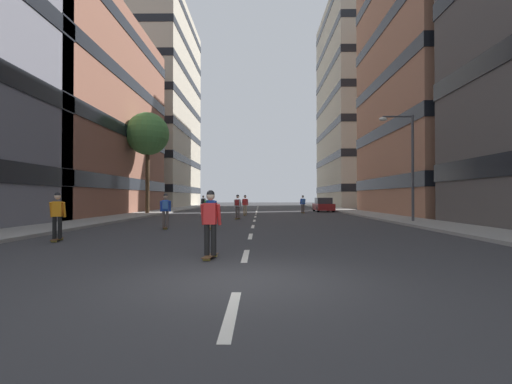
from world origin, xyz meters
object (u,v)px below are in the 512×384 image
Objects in this scene: skater_0 at (165,209)px; skater_4 at (210,221)px; skater_1 at (211,209)px; skater_3 at (209,208)px; skater_6 at (57,214)px; parked_car_near at (323,205)px; skater_2 at (245,204)px; skater_7 at (238,205)px; street_tree_near at (148,134)px; streetlamp_right at (407,156)px; skater_8 at (203,202)px; skater_5 at (303,203)px.

skater_0 is 1.00× the size of skater_4.
skater_1 and skater_3 have the same top height.
skater_0 and skater_6 have the same top height.
skater_4 is at bearing -82.02° from skater_3.
parked_car_near is 2.47× the size of skater_4.
skater_2 is 1.00× the size of skater_7.
parked_car_near is at bearing 67.29° from skater_1.
street_tree_near reaches higher than streetlamp_right.
skater_3 and skater_7 have the same top height.
skater_1 is 1.00× the size of skater_6.
skater_3 is (-9.63, -20.71, 0.29)m from parked_car_near.
skater_0 and skater_2 have the same top height.
skater_1 is at bearing -3.07° from skater_0.
skater_8 is (-3.78, 22.47, 0.00)m from skater_3.
skater_6 is 29.09m from skater_8.
skater_0 and skater_4 have the same top height.
skater_6 is (-6.05, 3.73, 0.00)m from skater_4.
street_tree_near reaches higher than skater_0.
skater_4 is (3.45, -8.91, -0.03)m from skater_0.
skater_6 is at bearing -134.20° from skater_1.
parked_car_near is 0.68× the size of streetlamp_right.
skater_0 is at bearing 111.17° from skater_4.
skater_8 is at bearing 152.63° from skater_5.
skater_5 is 12.11m from skater_8.
skater_4 is at bearing -80.95° from skater_8.
skater_5 is 11.62m from skater_7.
skater_6 is (-4.91, -5.05, 0.00)m from skater_1.
skater_6 is at bearing -116.63° from skater_0.
skater_8 reaches higher than parked_car_near.
skater_4 is at bearing -127.85° from streetlamp_right.
street_tree_near is 22.12m from skater_6.
streetlamp_right is 3.65× the size of skater_8.
streetlamp_right is 15.13m from skater_5.
street_tree_near is 27.08m from skater_4.
skater_4 is at bearing -31.68° from skater_6.
skater_5 is (14.69, 2.58, -6.40)m from street_tree_near.
streetlamp_right is 3.65× the size of skater_6.
skater_5 and skater_6 have the same top height.
street_tree_near is 5.23× the size of skater_5.
skater_1 is at bearing -158.76° from streetlamp_right.
skater_2 is at bearing 86.78° from skater_7.
skater_4 is 1.00× the size of skater_7.
skater_1 reaches higher than parked_car_near.
street_tree_near is 22.79m from streetlamp_right.
skater_2 and skater_6 have the same top height.
skater_0 is at bearing -144.51° from skater_3.
street_tree_near reaches higher than skater_8.
skater_1 and skater_2 have the same top height.
skater_2 and skater_3 have the same top height.
parked_car_near is 22.84m from skater_3.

